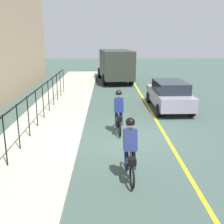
# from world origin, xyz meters

# --- Properties ---
(ground_plane) EXTENTS (80.00, 80.00, 0.00)m
(ground_plane) POSITION_xyz_m (0.00, 0.00, 0.00)
(ground_plane) COLOR #384C45
(lane_line_centre) EXTENTS (36.00, 0.12, 0.01)m
(lane_line_centre) POSITION_xyz_m (0.00, -1.60, 0.00)
(lane_line_centre) COLOR yellow
(lane_line_centre) RESTS_ON ground
(sidewalk) EXTENTS (40.00, 3.20, 0.15)m
(sidewalk) POSITION_xyz_m (0.00, 3.40, 0.07)
(sidewalk) COLOR #A2A391
(sidewalk) RESTS_ON ground
(iron_fence) EXTENTS (15.06, 0.04, 1.60)m
(iron_fence) POSITION_xyz_m (1.00, 3.80, 1.26)
(iron_fence) COLOR black
(iron_fence) RESTS_ON sidewalk
(cyclist_lead) EXTENTS (1.71, 0.38, 1.83)m
(cyclist_lead) POSITION_xyz_m (0.50, 0.30, 0.91)
(cyclist_lead) COLOR black
(cyclist_lead) RESTS_ON ground
(cyclist_follow) EXTENTS (1.71, 0.38, 1.83)m
(cyclist_follow) POSITION_xyz_m (-3.38, 0.16, 0.91)
(cyclist_follow) COLOR black
(cyclist_follow) RESTS_ON ground
(patrol_sedan) EXTENTS (4.43, 1.99, 1.58)m
(patrol_sedan) POSITION_xyz_m (4.33, -2.66, 0.82)
(patrol_sedan) COLOR gray
(patrol_sedan) RESTS_ON ground
(box_truck_background) EXTENTS (6.94, 3.18, 2.78)m
(box_truck_background) POSITION_xyz_m (13.99, 0.06, 1.55)
(box_truck_background) COLOR #2D312A
(box_truck_background) RESTS_ON ground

